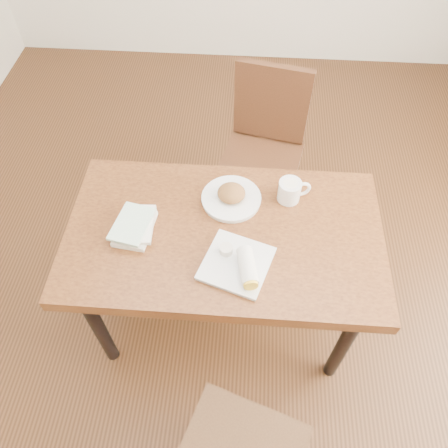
# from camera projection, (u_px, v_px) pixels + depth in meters

# --- Properties ---
(ground) EXTENTS (4.00, 5.00, 0.01)m
(ground) POSITION_uv_depth(u_px,v_px,m) (224.00, 313.00, 2.38)
(ground) COLOR #472814
(ground) RESTS_ON ground
(room_walls) EXTENTS (4.02, 5.02, 2.80)m
(room_walls) POSITION_uv_depth(u_px,v_px,m) (224.00, 20.00, 1.08)
(room_walls) COLOR silver
(room_walls) RESTS_ON ground
(table) EXTENTS (1.30, 0.74, 0.75)m
(table) POSITION_uv_depth(u_px,v_px,m) (224.00, 243.00, 1.84)
(table) COLOR brown
(table) RESTS_ON ground
(chair_far) EXTENTS (0.50, 0.50, 0.95)m
(chair_far) POSITION_uv_depth(u_px,v_px,m) (264.00, 142.00, 2.40)
(chair_far) COLOR #442313
(chair_far) RESTS_ON ground
(plate_scone) EXTENTS (0.26, 0.26, 0.08)m
(plate_scone) POSITION_uv_depth(u_px,v_px,m) (231.00, 197.00, 1.86)
(plate_scone) COLOR white
(plate_scone) RESTS_ON table
(coffee_mug) EXTENTS (0.14, 0.10, 0.10)m
(coffee_mug) POSITION_uv_depth(u_px,v_px,m) (290.00, 190.00, 1.84)
(coffee_mug) COLOR white
(coffee_mug) RESTS_ON table
(plate_burrito) EXTENTS (0.31, 0.31, 0.08)m
(plate_burrito) POSITION_uv_depth(u_px,v_px,m) (240.00, 264.00, 1.65)
(plate_burrito) COLOR white
(plate_burrito) RESTS_ON table
(book_stack) EXTENTS (0.17, 0.22, 0.05)m
(book_stack) POSITION_uv_depth(u_px,v_px,m) (135.00, 226.00, 1.76)
(book_stack) COLOR white
(book_stack) RESTS_ON table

